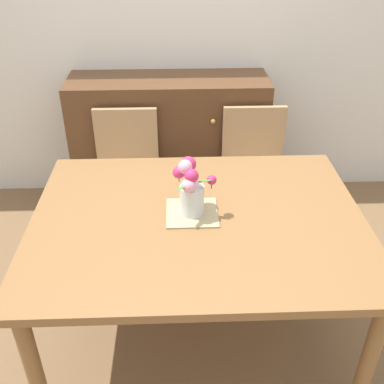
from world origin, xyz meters
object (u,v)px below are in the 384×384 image
at_px(chair_right, 254,166).
at_px(dresser, 170,144).
at_px(flower_vase, 190,188).
at_px(chair_left, 127,168).
at_px(dining_table, 198,231).

relative_size(chair_right, dresser, 0.64).
distance_m(chair_right, flower_vase, 1.09).
bearing_deg(chair_right, chair_left, 0.00).
bearing_deg(dresser, chair_right, -34.15).
xyz_separation_m(chair_right, dresser, (-0.57, 0.39, -0.02)).
xyz_separation_m(dining_table, chair_left, (-0.43, 0.94, -0.17)).
xyz_separation_m(dining_table, flower_vase, (-0.03, 0.04, 0.22)).
height_order(chair_right, flower_vase, flower_vase).
height_order(dining_table, chair_right, chair_right).
height_order(chair_left, chair_right, same).
bearing_deg(flower_vase, dresser, 94.91).
distance_m(chair_right, dresser, 0.69).
height_order(chair_left, dresser, dresser).
bearing_deg(chair_left, dining_table, 114.54).
bearing_deg(chair_right, dining_table, 65.46).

